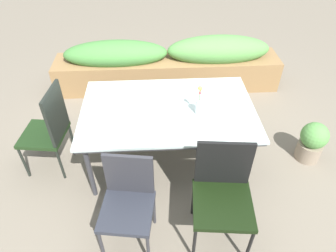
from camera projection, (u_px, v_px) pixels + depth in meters
name	position (u px, v px, depth m)	size (l,w,h in m)	color
ground_plane	(173.00, 152.00, 3.55)	(12.00, 12.00, 0.00)	#756B5B
dining_table	(168.00, 112.00, 3.04)	(1.73, 1.09, 0.72)	#B2C6C1
chair_near_right	(223.00, 191.00, 2.47)	(0.53, 0.53, 0.94)	black
chair_near_left	(128.00, 199.00, 2.45)	(0.48, 0.48, 0.88)	#282B34
chair_end_left	(49.00, 127.00, 3.07)	(0.48, 0.48, 0.99)	#1B3215
flower_vase	(199.00, 105.00, 2.89)	(0.08, 0.08, 0.32)	silver
planter_box	(168.00, 64.00, 4.41)	(3.25, 0.55, 0.77)	olive
potted_plant	(312.00, 141.00, 3.33)	(0.29, 0.29, 0.48)	gray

